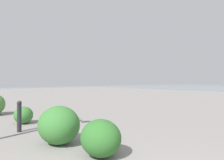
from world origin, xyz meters
TOP-DOWN VIEW (x-y plane):
  - bollard_near at (4.94, -0.72)m, footprint 0.13×0.13m
  - shrub_low at (3.20, -1.08)m, footprint 1.03×0.93m
  - shrub_round at (6.02, -1.16)m, footprint 0.68×0.61m
  - shrub_tall at (1.96, -1.34)m, footprint 0.84×0.76m

SIDE VIEW (x-z plane):
  - shrub_round at x=6.02m, z-range 0.00..0.58m
  - shrub_tall at x=1.96m, z-range 0.00..0.72m
  - shrub_low at x=3.20m, z-range 0.00..0.88m
  - bollard_near at x=4.94m, z-range 0.02..0.90m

